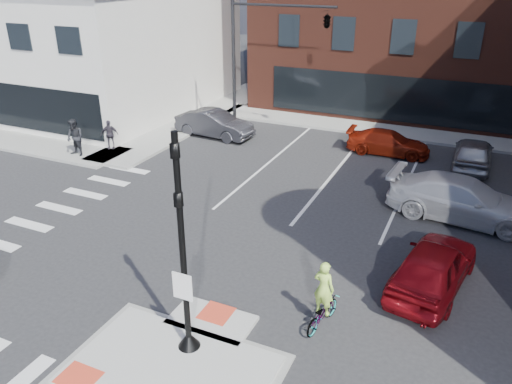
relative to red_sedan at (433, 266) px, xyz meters
The scene contains 16 objects.
ground 8.19m from the red_sedan, 132.60° to the right, with size 120.00×120.00×0.00m, color #28282B.
refuge_island 8.38m from the red_sedan, 131.40° to the right, with size 5.40×4.65×0.13m.
sidewalk_nw 24.15m from the red_sedan, 157.37° to the left, with size 23.50×20.50×0.15m.
sidewalk_n 16.21m from the red_sedan, 98.94° to the left, with size 26.00×3.00×0.15m, color gray.
building_nw 31.04m from the red_sedan, 153.05° to the left, with size 20.40×16.40×14.40m.
building_far_left 47.16m from the red_sedan, 101.69° to the left, with size 10.00×12.00×10.00m, color slate.
signal_pole 8.02m from the red_sedan, 134.55° to the right, with size 0.60×0.60×5.98m.
mast_arm_signal 15.94m from the red_sedan, 126.84° to the left, with size 6.10×2.24×8.00m.
red_sedan is the anchor object (origin of this frame).
white_pickup 5.47m from the red_sedan, 84.94° to the left, with size 2.38×5.85×1.70m, color white.
bg_car_dark 17.31m from the red_sedan, 142.16° to the left, with size 1.65×4.74×1.56m, color #29292E.
bg_car_silver 11.68m from the red_sedan, 87.19° to the left, with size 1.81×4.50×1.53m, color #A4A6AB.
bg_car_red 12.45m from the red_sedan, 107.20° to the left, with size 1.78×4.38×1.27m, color maroon.
cyclist 4.12m from the red_sedan, 129.06° to the right, with size 0.90×1.74×2.12m.
pedestrian_a 19.06m from the red_sedan, 166.65° to the left, with size 0.95×0.74×1.96m, color black.
pedestrian_b 18.62m from the red_sedan, 161.20° to the left, with size 0.94×0.39×1.60m, color #2F2B35.
Camera 1 is at (5.94, -8.33, 9.41)m, focal length 35.00 mm.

